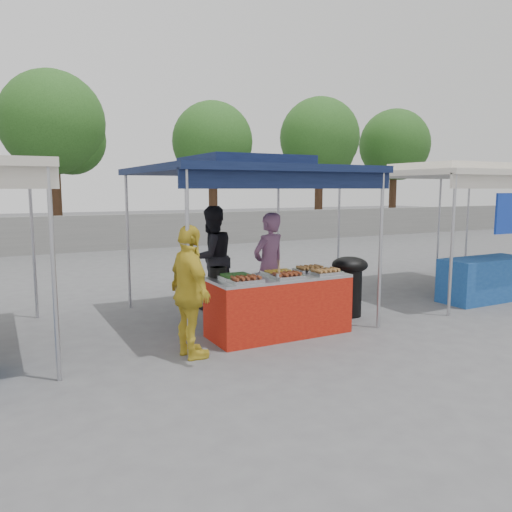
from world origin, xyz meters
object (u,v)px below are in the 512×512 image
cooking_pot (218,272)px  customer_person (190,292)px  vendor_table (279,305)px  wok_burner (349,281)px  helper_man (212,258)px  vendor_woman (269,267)px

cooking_pot → customer_person: 0.96m
vendor_table → wok_burner: (1.55, 0.37, 0.16)m
wok_burner → helper_man: 2.37m
wok_burner → helper_man: bearing=122.2°
cooking_pot → helper_man: 1.65m
cooking_pot → customer_person: (-0.66, -0.68, -0.10)m
cooking_pot → wok_burner: bearing=1.1°
vendor_woman → helper_man: 1.21m
vendor_woman → customer_person: bearing=16.7°
wok_burner → vendor_woman: 1.37m
vendor_table → wok_burner: bearing=13.5°
vendor_table → cooking_pot: cooking_pot is taller
helper_man → vendor_woman: bearing=103.4°
wok_burner → helper_man: size_ratio=0.55×
helper_man → customer_person: (-1.22, -2.23, -0.07)m
cooking_pot → vendor_woman: vendor_woman is taller
vendor_woman → customer_person: 2.08m
cooking_pot → wok_burner: cooking_pot is taller
vendor_woman → customer_person: vendor_woman is taller
wok_burner → helper_man: (-1.80, 1.51, 0.31)m
helper_man → wok_burner: bearing=127.8°
customer_person → helper_man: bearing=-32.6°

